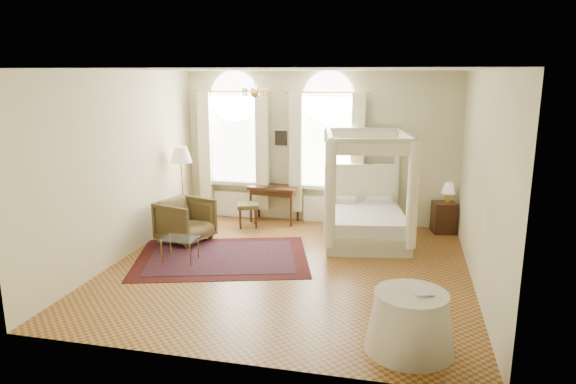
% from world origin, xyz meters
% --- Properties ---
extents(ground, '(6.00, 6.00, 0.00)m').
position_xyz_m(ground, '(0.00, 0.00, 0.00)').
color(ground, '#9C662D').
rests_on(ground, ground).
extents(room_walls, '(6.00, 6.00, 6.00)m').
position_xyz_m(room_walls, '(0.00, 0.00, 1.98)').
color(room_walls, beige).
rests_on(room_walls, ground).
extents(window_left, '(1.62, 0.27, 3.29)m').
position_xyz_m(window_left, '(-1.90, 2.87, 1.49)').
color(window_left, white).
rests_on(window_left, room_walls).
extents(window_right, '(1.62, 0.27, 3.29)m').
position_xyz_m(window_right, '(0.20, 2.87, 1.49)').
color(window_right, white).
rests_on(window_right, room_walls).
extents(chandelier, '(0.51, 0.45, 0.50)m').
position_xyz_m(chandelier, '(-0.90, 1.20, 2.91)').
color(chandelier, gold).
rests_on(chandelier, room_walls).
extents(wall_pictures, '(2.54, 0.03, 0.39)m').
position_xyz_m(wall_pictures, '(0.09, 2.97, 1.89)').
color(wall_pictures, black).
rests_on(wall_pictures, room_walls).
extents(canopy_bed, '(1.94, 2.23, 2.15)m').
position_xyz_m(canopy_bed, '(1.15, 1.77, 0.49)').
color(canopy_bed, '#B5BC99').
rests_on(canopy_bed, ground).
extents(nightstand, '(0.53, 0.49, 0.64)m').
position_xyz_m(nightstand, '(2.70, 2.70, 0.32)').
color(nightstand, '#3C2110').
rests_on(nightstand, ground).
extents(nightstand_lamp, '(0.28, 0.28, 0.41)m').
position_xyz_m(nightstand_lamp, '(2.76, 2.77, 0.91)').
color(nightstand_lamp, gold).
rests_on(nightstand_lamp, nightstand).
extents(writing_desk, '(1.15, 0.71, 0.81)m').
position_xyz_m(writing_desk, '(-0.93, 2.70, 0.70)').
color(writing_desk, '#3C2110').
rests_on(writing_desk, ground).
extents(laptop, '(0.39, 0.32, 0.03)m').
position_xyz_m(laptop, '(-1.02, 2.59, 0.83)').
color(laptop, black).
rests_on(laptop, writing_desk).
extents(stool, '(0.57, 0.57, 0.51)m').
position_xyz_m(stool, '(-1.39, 2.20, 0.43)').
color(stool, '#4D4421').
rests_on(stool, ground).
extents(armchair, '(1.15, 1.13, 0.84)m').
position_xyz_m(armchair, '(-2.29, 0.96, 0.42)').
color(armchair, '#47391E').
rests_on(armchair, ground).
extents(coffee_table, '(0.62, 0.43, 0.42)m').
position_xyz_m(coffee_table, '(-1.94, -0.08, 0.38)').
color(coffee_table, silver).
rests_on(coffee_table, ground).
extents(floor_lamp, '(0.45, 0.45, 1.76)m').
position_xyz_m(floor_lamp, '(-2.70, 1.79, 1.50)').
color(floor_lamp, gold).
rests_on(floor_lamp, ground).
extents(oriental_rug, '(3.53, 2.95, 0.01)m').
position_xyz_m(oriental_rug, '(-1.27, 0.23, 0.01)').
color(oriental_rug, '#441010').
rests_on(oriental_rug, ground).
extents(side_table, '(1.07, 1.07, 0.73)m').
position_xyz_m(side_table, '(2.01, -2.24, 0.36)').
color(side_table, silver).
rests_on(side_table, ground).
extents(book, '(0.27, 0.32, 0.03)m').
position_xyz_m(book, '(2.03, -2.22, 0.74)').
color(book, black).
rests_on(book, side_table).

